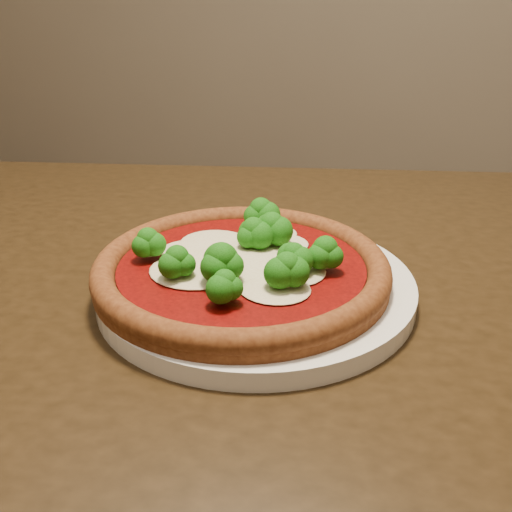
% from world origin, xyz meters
% --- Properties ---
extents(dining_table, '(1.26, 1.06, 0.75)m').
position_xyz_m(dining_table, '(0.23, 0.02, 0.65)').
color(dining_table, black).
rests_on(dining_table, floor).
extents(plate, '(0.30, 0.30, 0.02)m').
position_xyz_m(plate, '(0.24, -0.01, 0.76)').
color(plate, white).
rests_on(plate, dining_table).
extents(pizza, '(0.28, 0.28, 0.06)m').
position_xyz_m(pizza, '(0.23, -0.02, 0.78)').
color(pizza, brown).
rests_on(pizza, plate).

